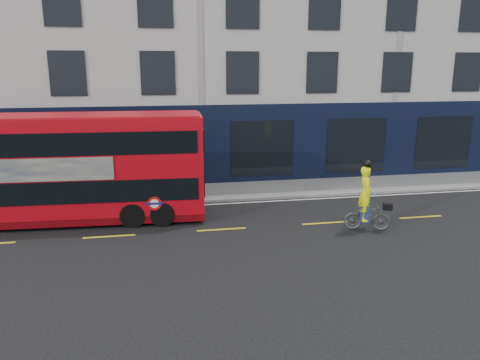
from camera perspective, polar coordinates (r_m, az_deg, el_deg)
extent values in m
plane|color=black|center=(15.90, -1.51, -7.87)|extent=(120.00, 120.00, 0.00)
cube|color=gray|center=(22.00, -4.12, -1.50)|extent=(60.00, 3.00, 0.12)
cube|color=gray|center=(20.56, -3.66, -2.59)|extent=(60.00, 0.12, 0.13)
cube|color=#B9B6AE|center=(27.72, -5.96, 17.18)|extent=(50.00, 10.00, 15.00)
cube|color=black|center=(23.01, -4.62, 4.13)|extent=(50.00, 0.08, 4.00)
cube|color=silver|center=(20.29, -3.56, -2.99)|extent=(58.00, 0.10, 0.01)
cube|color=#B10711|center=(18.76, -20.29, 1.78)|extent=(10.22, 2.76, 3.63)
cube|color=#580308|center=(19.24, -19.80, -3.92)|extent=(10.21, 2.71, 0.28)
cube|color=black|center=(18.94, -20.09, -0.60)|extent=(9.81, 2.78, 0.83)
cube|color=black|center=(18.60, -20.53, 4.62)|extent=(9.81, 2.78, 0.83)
cube|color=maroon|center=(18.49, -20.77, 7.34)|extent=(10.01, 2.66, 0.07)
cube|color=black|center=(18.51, -4.55, -0.11)|extent=(0.13, 2.07, 0.83)
cube|color=black|center=(18.16, -4.66, 5.25)|extent=(0.13, 2.07, 0.83)
cube|color=tan|center=(17.86, -23.97, 1.08)|extent=(5.52, 0.29, 0.83)
cylinder|color=red|center=(17.50, -10.39, -2.85)|extent=(0.52, 0.04, 0.52)
cylinder|color=white|center=(17.50, -10.39, -2.85)|extent=(0.33, 0.04, 0.33)
cube|color=#0C1459|center=(17.49, -10.39, -2.85)|extent=(0.64, 0.05, 0.08)
cylinder|color=black|center=(18.75, -9.34, -3.13)|extent=(1.03, 2.39, 0.92)
cylinder|color=black|center=(18.82, -12.70, -3.23)|extent=(1.03, 2.39, 0.92)
imported|color=#484B4D|center=(17.69, 15.24, -4.37)|extent=(1.72, 0.93, 0.99)
imported|color=#D8E504|center=(17.42, 15.07, -1.60)|extent=(0.67, 0.84, 2.00)
cube|color=black|center=(17.69, 17.56, -3.12)|extent=(0.36, 0.32, 0.24)
cube|color=navy|center=(17.61, 14.93, -3.70)|extent=(0.44, 0.49, 0.77)
sphere|color=black|center=(17.17, 15.29, 1.89)|extent=(0.28, 0.28, 0.28)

